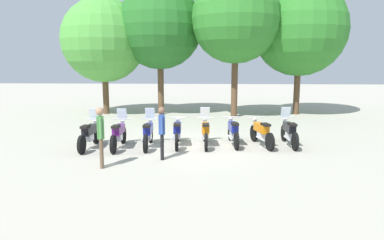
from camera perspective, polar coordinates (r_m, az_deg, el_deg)
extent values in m
plane|color=#ADA899|center=(12.86, -0.12, -4.32)|extent=(80.00, 80.00, 0.00)
cylinder|color=black|center=(13.71, -15.47, -2.44)|extent=(0.11, 0.64, 0.64)
cylinder|color=black|center=(12.28, -17.68, -3.88)|extent=(0.11, 0.64, 0.64)
cube|color=silver|center=(13.65, -15.53, -1.04)|extent=(0.12, 0.36, 0.04)
cube|color=black|center=(12.97, -16.51, -1.56)|extent=(0.27, 0.95, 0.30)
cube|color=silver|center=(12.97, -16.53, -2.78)|extent=(0.22, 0.40, 0.24)
cube|color=black|center=(12.56, -17.14, -1.05)|extent=(0.24, 0.44, 0.08)
cylinder|color=silver|center=(13.57, -15.64, -1.21)|extent=(0.05, 0.23, 0.64)
cylinder|color=silver|center=(13.43, -15.82, 0.13)|extent=(0.62, 0.04, 0.04)
sphere|color=silver|center=(13.57, -15.63, -0.29)|extent=(0.16, 0.16, 0.16)
cylinder|color=silver|center=(12.76, -17.63, -3.30)|extent=(0.08, 0.70, 0.07)
cube|color=silver|center=(13.46, -15.78, 1.01)|extent=(0.36, 0.14, 0.39)
cylinder|color=black|center=(13.51, -11.23, -2.45)|extent=(0.12, 0.64, 0.64)
cylinder|color=black|center=(12.04, -12.81, -3.93)|extent=(0.12, 0.64, 0.64)
cube|color=silver|center=(13.44, -11.27, -1.03)|extent=(0.13, 0.36, 0.04)
cube|color=#59196B|center=(12.75, -11.97, -1.56)|extent=(0.29, 0.96, 0.30)
cube|color=silver|center=(12.75, -11.98, -2.80)|extent=(0.23, 0.41, 0.24)
cube|color=black|center=(12.33, -12.42, -1.04)|extent=(0.25, 0.45, 0.08)
cylinder|color=silver|center=(13.36, -11.35, -1.20)|extent=(0.06, 0.23, 0.64)
cylinder|color=silver|center=(13.22, -11.48, 0.15)|extent=(0.62, 0.06, 0.04)
sphere|color=silver|center=(13.36, -11.34, -0.27)|extent=(0.17, 0.17, 0.16)
cylinder|color=silver|center=(12.52, -13.00, -3.34)|extent=(0.09, 0.70, 0.07)
cube|color=silver|center=(13.25, -11.45, 1.05)|extent=(0.36, 0.14, 0.39)
cylinder|color=black|center=(13.50, -6.80, -2.34)|extent=(0.13, 0.64, 0.64)
cylinder|color=black|center=(12.00, -7.65, -3.82)|extent=(0.13, 0.64, 0.64)
cube|color=silver|center=(13.44, -6.82, -0.92)|extent=(0.14, 0.37, 0.04)
cube|color=navy|center=(12.73, -7.20, -1.45)|extent=(0.31, 0.96, 0.30)
cube|color=silver|center=(12.73, -7.21, -2.69)|extent=(0.24, 0.41, 0.24)
cube|color=black|center=(12.30, -7.45, -0.93)|extent=(0.26, 0.45, 0.08)
cylinder|color=silver|center=(13.35, -6.87, -1.09)|extent=(0.06, 0.23, 0.64)
cylinder|color=silver|center=(13.21, -6.94, 0.27)|extent=(0.62, 0.07, 0.04)
sphere|color=silver|center=(13.36, -6.86, -0.16)|extent=(0.17, 0.17, 0.16)
cylinder|color=silver|center=(12.48, -8.10, -3.24)|extent=(0.11, 0.70, 0.07)
cube|color=silver|center=(13.24, -6.93, 1.16)|extent=(0.37, 0.15, 0.39)
cylinder|color=black|center=(13.65, -2.31, -2.16)|extent=(0.14, 0.64, 0.64)
cylinder|color=black|center=(12.13, -2.54, -3.60)|extent=(0.14, 0.64, 0.64)
cube|color=silver|center=(13.58, -2.31, -0.75)|extent=(0.14, 0.37, 0.04)
cube|color=navy|center=(12.87, -2.42, -1.27)|extent=(0.32, 0.96, 0.30)
cube|color=silver|center=(12.87, -2.42, -2.49)|extent=(0.24, 0.41, 0.24)
cube|color=black|center=(12.44, -2.48, -0.74)|extent=(0.27, 0.45, 0.08)
cylinder|color=silver|center=(13.50, -2.33, -0.92)|extent=(0.06, 0.23, 0.64)
cylinder|color=silver|center=(13.36, -2.35, 0.42)|extent=(0.62, 0.07, 0.04)
sphere|color=silver|center=(13.50, -2.33, 0.01)|extent=(0.17, 0.17, 0.16)
cylinder|color=silver|center=(12.60, -3.19, -3.03)|extent=(0.11, 0.70, 0.07)
cylinder|color=black|center=(13.61, 2.11, -2.19)|extent=(0.13, 0.64, 0.64)
cylinder|color=black|center=(12.10, 2.33, -3.64)|extent=(0.13, 0.64, 0.64)
cube|color=silver|center=(13.55, 2.12, -0.78)|extent=(0.14, 0.37, 0.04)
cube|color=orange|center=(12.83, 2.22, -1.30)|extent=(0.30, 0.96, 0.30)
cube|color=silver|center=(12.84, 2.22, -2.52)|extent=(0.24, 0.41, 0.24)
cube|color=black|center=(12.41, 2.28, -0.77)|extent=(0.26, 0.45, 0.08)
cylinder|color=silver|center=(13.46, 2.13, -0.95)|extent=(0.06, 0.23, 0.64)
cylinder|color=silver|center=(13.32, 2.15, 0.40)|extent=(0.62, 0.07, 0.04)
sphere|color=silver|center=(13.47, 2.13, -0.02)|extent=(0.17, 0.17, 0.16)
cylinder|color=silver|center=(12.55, 1.53, -3.07)|extent=(0.10, 0.70, 0.07)
cube|color=silver|center=(13.35, 2.15, 1.29)|extent=(0.37, 0.15, 0.39)
cylinder|color=black|center=(13.87, 6.29, -2.02)|extent=(0.16, 0.65, 0.64)
cylinder|color=black|center=(12.37, 7.33, -3.42)|extent=(0.16, 0.65, 0.64)
cube|color=silver|center=(13.80, 6.31, -0.64)|extent=(0.15, 0.37, 0.04)
cube|color=navy|center=(13.10, 6.78, -1.14)|extent=(0.35, 0.97, 0.30)
cube|color=silver|center=(13.10, 6.79, -2.34)|extent=(0.26, 0.42, 0.24)
cube|color=black|center=(12.67, 7.07, -0.62)|extent=(0.28, 0.46, 0.08)
cylinder|color=silver|center=(13.72, 6.37, -0.81)|extent=(0.07, 0.23, 0.64)
cylinder|color=silver|center=(13.58, 6.45, 0.52)|extent=(0.62, 0.09, 0.04)
sphere|color=silver|center=(13.72, 6.36, 0.11)|extent=(0.17, 0.17, 0.16)
cylinder|color=silver|center=(12.80, 6.28, -2.88)|extent=(0.13, 0.70, 0.07)
cylinder|color=black|center=(13.82, 10.15, -2.15)|extent=(0.25, 0.65, 0.64)
cylinder|color=black|center=(12.42, 12.69, -3.52)|extent=(0.25, 0.65, 0.64)
cube|color=silver|center=(13.76, 10.19, -0.76)|extent=(0.20, 0.38, 0.04)
cube|color=orange|center=(13.09, 11.32, -1.26)|extent=(0.48, 0.98, 0.30)
cube|color=silver|center=(13.10, 11.36, -2.46)|extent=(0.31, 0.44, 0.24)
cube|color=black|center=(12.70, 12.02, -0.74)|extent=(0.34, 0.48, 0.08)
cylinder|color=silver|center=(13.68, 10.32, -0.93)|extent=(0.10, 0.23, 0.64)
cylinder|color=silver|center=(13.54, 10.50, 0.40)|extent=(0.61, 0.18, 0.04)
sphere|color=silver|center=(13.68, 10.29, -0.01)|extent=(0.19, 0.19, 0.16)
cylinder|color=silver|center=(12.78, 11.19, -3.02)|extent=(0.23, 0.70, 0.07)
cylinder|color=black|center=(14.15, 14.88, -2.06)|extent=(0.13, 0.64, 0.64)
cylinder|color=black|center=(12.68, 16.59, -3.42)|extent=(0.13, 0.64, 0.64)
cube|color=silver|center=(14.09, 14.93, -0.70)|extent=(0.14, 0.36, 0.04)
cube|color=black|center=(13.39, 15.69, -1.19)|extent=(0.30, 0.96, 0.30)
cube|color=silver|center=(13.40, 15.70, -2.37)|extent=(0.24, 0.41, 0.24)
cube|color=black|center=(12.98, 16.18, -0.68)|extent=(0.26, 0.45, 0.08)
cylinder|color=silver|center=(14.00, 15.02, -0.86)|extent=(0.06, 0.23, 0.64)
cylinder|color=silver|center=(13.87, 15.17, 0.43)|extent=(0.62, 0.06, 0.04)
sphere|color=silver|center=(14.01, 15.01, 0.03)|extent=(0.17, 0.17, 0.16)
cylinder|color=silver|center=(13.08, 15.35, -2.89)|extent=(0.10, 0.70, 0.07)
cube|color=silver|center=(13.90, 15.14, 1.29)|extent=(0.37, 0.15, 0.39)
cylinder|color=black|center=(11.16, -4.92, -4.30)|extent=(0.12, 0.12, 0.82)
cylinder|color=black|center=(10.99, -4.94, -4.51)|extent=(0.12, 0.12, 0.82)
cube|color=#33519E|center=(10.93, -4.98, -0.76)|extent=(0.23, 0.24, 0.61)
cylinder|color=#33519E|center=(11.09, -4.97, -0.53)|extent=(0.09, 0.09, 0.58)
cylinder|color=#33519E|center=(10.77, -5.00, -0.82)|extent=(0.09, 0.09, 0.58)
sphere|color=brown|center=(10.86, -5.02, 1.57)|extent=(0.25, 0.25, 0.22)
cylinder|color=brown|center=(10.42, -14.63, -5.41)|extent=(0.14, 0.14, 0.87)
cylinder|color=brown|center=(10.58, -14.67, -5.19)|extent=(0.14, 0.14, 0.87)
cube|color=#4C8C47|center=(10.34, -14.82, -1.21)|extent=(0.26, 0.27, 0.65)
cylinder|color=#4C8C47|center=(10.18, -14.79, -1.28)|extent=(0.10, 0.10, 0.62)
cylinder|color=#4C8C47|center=(10.49, -14.86, -0.97)|extent=(0.10, 0.10, 0.62)
sphere|color=#A87A5B|center=(10.26, -14.93, 1.39)|extent=(0.30, 0.30, 0.24)
cylinder|color=brown|center=(21.66, -13.99, 4.50)|extent=(0.36, 0.36, 2.65)
sphere|color=#4C9E3D|center=(21.64, -14.31, 12.60)|extent=(4.95, 4.95, 4.95)
cylinder|color=brown|center=(21.01, -5.15, 5.64)|extent=(0.36, 0.36, 3.42)
sphere|color=#236623|center=(21.08, -5.29, 15.04)|extent=(4.97, 4.97, 4.97)
cylinder|color=brown|center=(19.86, 6.99, 5.87)|extent=(0.36, 0.36, 3.74)
sphere|color=#2D7A28|center=(19.97, 7.20, 16.22)|extent=(4.92, 4.92, 4.92)
cylinder|color=brown|center=(21.77, 16.85, 4.99)|extent=(0.36, 0.36, 3.10)
sphere|color=#2D7A28|center=(21.81, 17.29, 14.09)|extent=(5.46, 5.46, 5.46)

